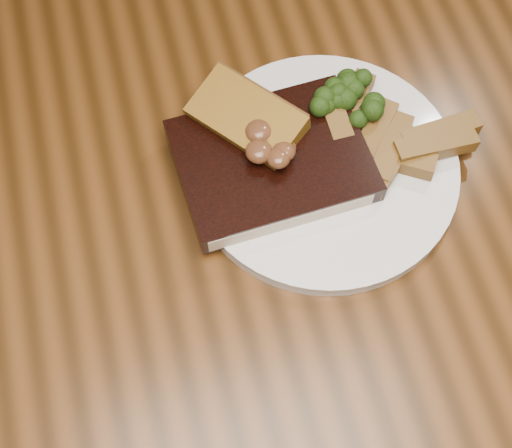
{
  "coord_description": "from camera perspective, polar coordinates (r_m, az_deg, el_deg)",
  "views": [
    {
      "loc": [
        -0.06,
        -0.28,
        1.38
      ],
      "look_at": [
        0.02,
        -0.01,
        0.78
      ],
      "focal_mm": 50.0,
      "sensor_mm": 36.0,
      "label": 1
    }
  ],
  "objects": [
    {
      "name": "ground",
      "position": [
        1.4,
        -0.68,
        -13.8
      ],
      "size": [
        4.5,
        4.5,
        0.0
      ],
      "primitive_type": "plane",
      "color": "#37210C",
      "rests_on": "ground"
    },
    {
      "name": "dining_table",
      "position": [
        0.77,
        -1.21,
        -3.87
      ],
      "size": [
        1.6,
        0.9,
        0.75
      ],
      "color": "#4C2A0F",
      "rests_on": "ground"
    },
    {
      "name": "plate",
      "position": [
        0.72,
        5.43,
        4.46
      ],
      "size": [
        0.27,
        0.27,
        0.01
      ],
      "primitive_type": "cylinder",
      "rotation": [
        0.0,
        0.0,
        0.01
      ],
      "color": "silver",
      "rests_on": "dining_table"
    },
    {
      "name": "steak",
      "position": [
        0.7,
        1.28,
        5.05
      ],
      "size": [
        0.19,
        0.15,
        0.03
      ],
      "primitive_type": "cube",
      "rotation": [
        0.0,
        0.0,
        0.05
      ],
      "color": "black",
      "rests_on": "plate"
    },
    {
      "name": "steak_bone",
      "position": [
        0.67,
        2.68,
        0.46
      ],
      "size": [
        0.16,
        0.02,
        0.02
      ],
      "primitive_type": "cube",
      "rotation": [
        0.0,
        0.0,
        0.05
      ],
      "color": "#C0B095",
      "rests_on": "plate"
    },
    {
      "name": "mushroom_pile",
      "position": [
        0.68,
        1.79,
        6.52
      ],
      "size": [
        0.07,
        0.07,
        0.03
      ],
      "primitive_type": null,
      "color": "#562F1B",
      "rests_on": "steak"
    },
    {
      "name": "garlic_bread",
      "position": [
        0.72,
        -0.71,
        7.55
      ],
      "size": [
        0.11,
        0.12,
        0.02
      ],
      "primitive_type": "cube",
      "rotation": [
        0.0,
        0.0,
        -0.89
      ],
      "color": "#8D6419",
      "rests_on": "plate"
    },
    {
      "name": "potato_wedges",
      "position": [
        0.73,
        10.67,
        7.07
      ],
      "size": [
        0.11,
        0.11,
        0.02
      ],
      "primitive_type": null,
      "color": "brown",
      "rests_on": "plate"
    },
    {
      "name": "broccoli_cluster",
      "position": [
        0.74,
        7.36,
        10.17
      ],
      "size": [
        0.07,
        0.07,
        0.04
      ],
      "primitive_type": null,
      "color": "#1F3C0D",
      "rests_on": "plate"
    }
  ]
}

